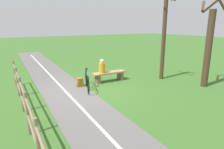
{
  "coord_description": "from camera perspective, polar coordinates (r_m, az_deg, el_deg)",
  "views": [
    {
      "loc": [
        3.39,
        7.64,
        2.87
      ],
      "look_at": [
        -0.76,
        0.8,
        0.79
      ],
      "focal_mm": 31.43,
      "sensor_mm": 36.0,
      "label": 1
    }
  ],
  "objects": [
    {
      "name": "backpack",
      "position": [
        9.31,
        -9.38,
        -2.26
      ],
      "size": [
        0.29,
        0.28,
        0.42
      ],
      "rotation": [
        0.0,
        0.0,
        4.7
      ],
      "color": "olive",
      "rests_on": "ground_plane"
    },
    {
      "name": "tree_far_right",
      "position": [
        9.94,
        26.34,
        7.93
      ],
      "size": [
        1.42,
        1.34,
        4.43
      ],
      "color": "#473323",
      "rests_on": "ground_plane"
    },
    {
      "name": "person_seated",
      "position": [
        9.7,
        -2.95,
        2.23
      ],
      "size": [
        0.32,
        0.32,
        0.7
      ],
      "rotation": [
        0.0,
        0.0,
        -0.02
      ],
      "color": "orange",
      "rests_on": "bench"
    },
    {
      "name": "tree_by_path",
      "position": [
        10.5,
        14.81,
        10.58
      ],
      "size": [
        0.99,
        1.15,
        4.82
      ],
      "color": "#473323",
      "rests_on": "ground_plane"
    },
    {
      "name": "ground_plane",
      "position": [
        8.83,
        -6.92,
        -4.5
      ],
      "size": [
        80.0,
        80.0,
        0.0
      ],
      "primitive_type": "plane",
      "color": "#3D6B28"
    },
    {
      "name": "paved_path",
      "position": [
        5.15,
        0.57,
        -19.17
      ],
      "size": [
        3.59,
        36.05,
        0.02
      ],
      "primitive_type": "cube",
      "rotation": [
        0.0,
        0.0,
        -0.04
      ],
      "color": "#66605E",
      "rests_on": "ground_plane"
    },
    {
      "name": "bench",
      "position": [
        9.99,
        -0.78,
        -0.08
      ],
      "size": [
        1.77,
        0.49,
        0.5
      ],
      "rotation": [
        0.0,
        0.0,
        -0.02
      ],
      "color": "#A88456",
      "rests_on": "ground_plane"
    },
    {
      "name": "path_centre_line",
      "position": [
        5.14,
        0.57,
        -19.08
      ],
      "size": [
        1.5,
        31.97,
        0.0
      ],
      "primitive_type": "cube",
      "rotation": [
        0.0,
        0.0,
        -0.04
      ],
      "color": "silver",
      "rests_on": "paved_path"
    },
    {
      "name": "fence_roadside",
      "position": [
        5.61,
        -23.47,
        -9.45
      ],
      "size": [
        0.41,
        9.85,
        1.2
      ],
      "rotation": [
        0.0,
        0.0,
        1.54
      ],
      "color": "#847051",
      "rests_on": "ground_plane"
    },
    {
      "name": "bicycle",
      "position": [
        8.81,
        -7.23,
        -1.83
      ],
      "size": [
        0.66,
        1.75,
        0.94
      ],
      "rotation": [
        0.0,
        0.0,
        1.23
      ],
      "color": "black",
      "rests_on": "ground_plane"
    }
  ]
}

